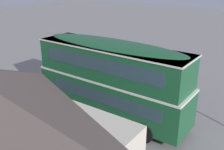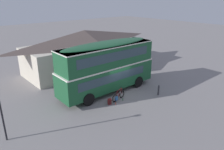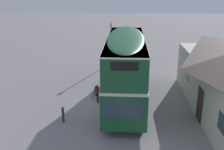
{
  "view_description": "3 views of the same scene",
  "coord_description": "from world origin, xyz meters",
  "px_view_note": "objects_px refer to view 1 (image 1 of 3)",
  "views": [
    {
      "loc": [
        -8.96,
        12.73,
        8.25
      ],
      "look_at": [
        0.24,
        -0.03,
        2.22
      ],
      "focal_mm": 41.62,
      "sensor_mm": 36.0,
      "label": 1
    },
    {
      "loc": [
        -12.42,
        -13.42,
        8.6
      ],
      "look_at": [
        -1.22,
        -0.38,
        2.25
      ],
      "focal_mm": 34.21,
      "sensor_mm": 36.0,
      "label": 2
    },
    {
      "loc": [
        16.57,
        1.15,
        7.94
      ],
      "look_at": [
        -0.26,
        0.21,
        2.08
      ],
      "focal_mm": 42.27,
      "sensor_mm": 36.0,
      "label": 3
    }
  ],
  "objects_px": {
    "double_decker_bus": "(111,77)",
    "touring_bicycle": "(135,100)",
    "kerb_bollard": "(107,80)",
    "water_bottle_green_metal": "(134,101)",
    "water_bottle_red_squeeze": "(147,104)",
    "backpack_on_ground": "(150,105)"
  },
  "relations": [
    {
      "from": "touring_bicycle",
      "to": "water_bottle_red_squeeze",
      "type": "xyz_separation_m",
      "value": [
        -0.74,
        -0.48,
        -0.27
      ]
    },
    {
      "from": "double_decker_bus",
      "to": "water_bottle_green_metal",
      "type": "xyz_separation_m",
      "value": [
        -0.26,
        -2.4,
        -2.53
      ]
    },
    {
      "from": "double_decker_bus",
      "to": "kerb_bollard",
      "type": "xyz_separation_m",
      "value": [
        3.05,
        -3.7,
        -2.14
      ]
    },
    {
      "from": "touring_bicycle",
      "to": "water_bottle_red_squeeze",
      "type": "height_order",
      "value": "touring_bicycle"
    },
    {
      "from": "water_bottle_red_squeeze",
      "to": "water_bottle_green_metal",
      "type": "bearing_deg",
      "value": 7.78
    },
    {
      "from": "touring_bicycle",
      "to": "water_bottle_green_metal",
      "type": "relative_size",
      "value": 7.14
    },
    {
      "from": "water_bottle_green_metal",
      "to": "kerb_bollard",
      "type": "distance_m",
      "value": 3.58
    },
    {
      "from": "water_bottle_green_metal",
      "to": "kerb_bollard",
      "type": "xyz_separation_m",
      "value": [
        3.31,
        -1.3,
        0.39
      ]
    },
    {
      "from": "touring_bicycle",
      "to": "kerb_bollard",
      "type": "distance_m",
      "value": 3.9
    },
    {
      "from": "double_decker_bus",
      "to": "touring_bicycle",
      "type": "xyz_separation_m",
      "value": [
        -0.48,
        -2.05,
        -2.27
      ]
    },
    {
      "from": "double_decker_bus",
      "to": "kerb_bollard",
      "type": "relative_size",
      "value": 10.06
    },
    {
      "from": "backpack_on_ground",
      "to": "kerb_bollard",
      "type": "bearing_deg",
      "value": -18.12
    },
    {
      "from": "water_bottle_red_squeeze",
      "to": "water_bottle_green_metal",
      "type": "distance_m",
      "value": 0.97
    },
    {
      "from": "touring_bicycle",
      "to": "water_bottle_green_metal",
      "type": "bearing_deg",
      "value": -57.54
    },
    {
      "from": "double_decker_bus",
      "to": "touring_bicycle",
      "type": "bearing_deg",
      "value": -103.11
    },
    {
      "from": "double_decker_bus",
      "to": "kerb_bollard",
      "type": "height_order",
      "value": "double_decker_bus"
    },
    {
      "from": "water_bottle_green_metal",
      "to": "backpack_on_ground",
      "type": "bearing_deg",
      "value": 170.84
    },
    {
      "from": "double_decker_bus",
      "to": "water_bottle_green_metal",
      "type": "distance_m",
      "value": 3.5
    },
    {
      "from": "backpack_on_ground",
      "to": "water_bottle_red_squeeze",
      "type": "height_order",
      "value": "backpack_on_ground"
    },
    {
      "from": "water_bottle_red_squeeze",
      "to": "touring_bicycle",
      "type": "bearing_deg",
      "value": 33.03
    },
    {
      "from": "double_decker_bus",
      "to": "water_bottle_green_metal",
      "type": "bearing_deg",
      "value": -96.09
    },
    {
      "from": "double_decker_bus",
      "to": "backpack_on_ground",
      "type": "distance_m",
      "value": 3.58
    }
  ]
}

